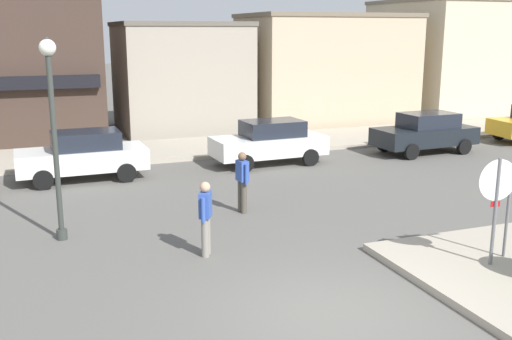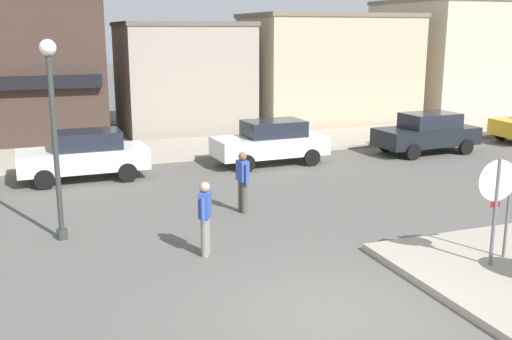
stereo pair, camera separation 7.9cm
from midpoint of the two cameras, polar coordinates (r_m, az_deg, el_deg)
name	(u,v)px [view 2 (the right image)]	position (r m, az deg, el deg)	size (l,w,h in m)	color
ground_plane	(331,316)	(10.39, 7.40, -13.63)	(160.00, 160.00, 0.00)	#5B5954
kerb_far	(157,151)	(23.69, -9.28, 1.83)	(80.00, 4.00, 0.15)	#A89E8C
stop_sign	(496,198)	(12.42, 22.06, -2.50)	(0.82, 0.12, 2.30)	slate
one_way_sign	(509,201)	(13.01, 23.08, -2.76)	(0.60, 0.09, 2.10)	slate
lamp_post	(53,111)	(13.83, -18.65, 5.39)	(0.36, 0.36, 4.54)	#333833
parked_car_nearest	(84,155)	(19.79, -15.94, 1.43)	(4.03, 1.94, 1.56)	white
parked_car_second	(271,142)	(21.26, 1.52, 2.72)	(4.06, 1.99, 1.56)	white
parked_car_third	(427,132)	(24.11, 16.07, 3.46)	(4.08, 2.02, 1.56)	black
pedestrian_crossing_near	(243,180)	(15.55, -1.14, -0.97)	(0.27, 0.56, 1.61)	#4C473D
pedestrian_crossing_far	(205,216)	(12.62, -4.68, -4.40)	(0.36, 0.53, 1.61)	gray
building_storefront_left_near	(183,76)	(29.06, -6.90, 8.86)	(5.93, 5.32, 5.04)	#9E9384
building_storefront_left_mid	(328,68)	(31.46, 6.90, 9.58)	(8.33, 5.48, 5.48)	tan
building_storefront_right_near	(444,57)	(36.28, 17.52, 10.21)	(5.78, 7.63, 6.32)	beige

